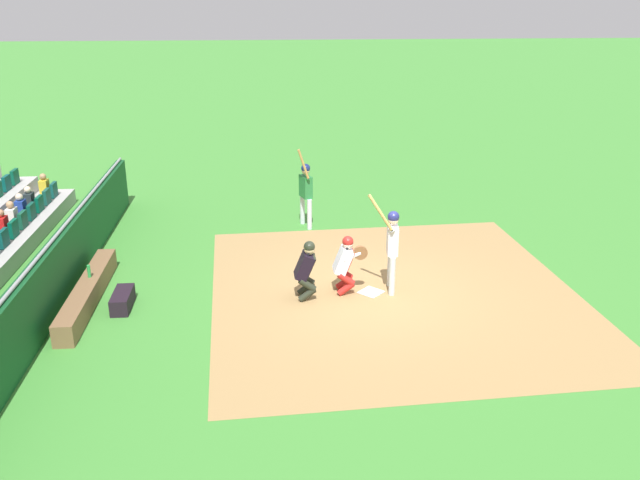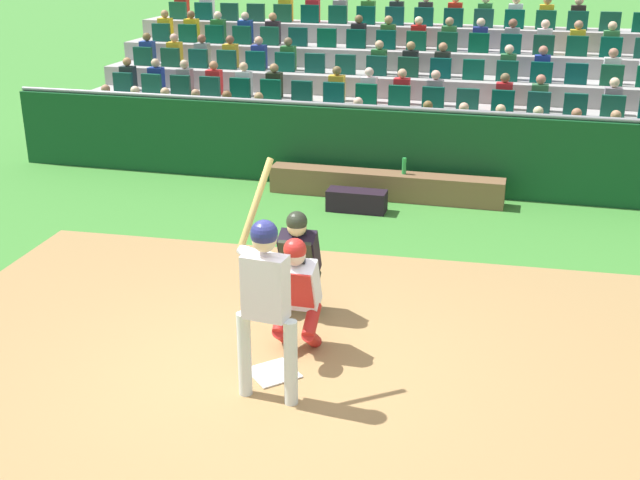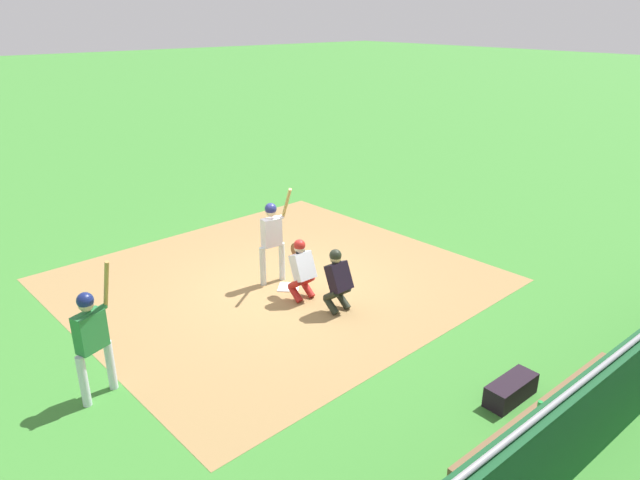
{
  "view_description": "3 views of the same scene",
  "coord_description": "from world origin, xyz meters",
  "views": [
    {
      "loc": [
        12.95,
        -2.2,
        6.1
      ],
      "look_at": [
        0.21,
        -1.12,
        1.33
      ],
      "focal_mm": 37.5,
      "sensor_mm": 36.0,
      "label": 1
    },
    {
      "loc": [
        -2.27,
        6.77,
        4.18
      ],
      "look_at": [
        -0.37,
        -0.44,
        1.32
      ],
      "focal_mm": 45.48,
      "sensor_mm": 36.0,
      "label": 2
    },
    {
      "loc": [
        -6.56,
        -8.85,
        5.48
      ],
      "look_at": [
        0.14,
        -0.87,
        1.33
      ],
      "focal_mm": 32.2,
      "sensor_mm": 36.0,
      "label": 3
    }
  ],
  "objects": [
    {
      "name": "home_plate_umpire",
      "position": [
        0.14,
        -1.4,
        0.7
      ],
      "size": [
        0.47,
        0.46,
        1.29
      ],
      "color": "#252B1E",
      "rests_on": "ground_plane"
    },
    {
      "name": "equipment_duffel_bag",
      "position": [
        0.28,
        -5.19,
        0.17
      ],
      "size": [
        0.94,
        0.36,
        0.34
      ],
      "primitive_type": "cube",
      "rotation": [
        0.0,
        0.0,
        0.01
      ],
      "color": "black",
      "rests_on": "ground_plane"
    },
    {
      "name": "batter_at_plate",
      "position": [
        -0.08,
        0.43,
        1.13
      ],
      "size": [
        0.61,
        0.71,
        2.23
      ],
      "color": "silver",
      "rests_on": "ground_plane"
    },
    {
      "name": "dugout_bench",
      "position": [
        -0.03,
        -5.95,
        0.22
      ],
      "size": [
        3.9,
        0.4,
        0.44
      ],
      "primitive_type": "cube",
      "color": "brown",
      "rests_on": "ground_plane"
    },
    {
      "name": "dugout_wall",
      "position": [
        0.0,
        -6.5,
        0.7
      ],
      "size": [
        14.01,
        0.24,
        1.44
      ],
      "color": "#0F451F",
      "rests_on": "ground_plane"
    },
    {
      "name": "on_deck_batter",
      "position": [
        -4.44,
        -1.12,
        1.1
      ],
      "size": [
        0.67,
        0.42,
        2.24
      ],
      "color": "silver",
      "rests_on": "ground_plane"
    },
    {
      "name": "home_plate_marker",
      "position": [
        0.0,
        0.0,
        0.02
      ],
      "size": [
        0.62,
        0.62,
        0.02
      ],
      "primitive_type": "cube",
      "rotation": [
        0.0,
        0.0,
        0.79
      ],
      "color": "white",
      "rests_on": "infield_dirt_patch"
    },
    {
      "name": "water_bottle_on_bench",
      "position": [
        -0.34,
        -5.96,
        0.57
      ],
      "size": [
        0.07,
        0.07,
        0.27
      ],
      "primitive_type": "cylinder",
      "color": "green",
      "rests_on": "dugout_bench"
    },
    {
      "name": "ground_plane",
      "position": [
        0.0,
        0.0,
        0.0
      ],
      "size": [
        160.0,
        160.0,
        0.0
      ],
      "primitive_type": "plane",
      "color": "#3C8231"
    },
    {
      "name": "infield_dirt_patch",
      "position": [
        0.0,
        0.5,
        0.0
      ],
      "size": [
        8.69,
        8.17,
        0.01
      ],
      "primitive_type": "cube",
      "rotation": [
        0.0,
        0.0,
        0.05
      ],
      "color": "#9B7949",
      "rests_on": "ground_plane"
    },
    {
      "name": "catcher_crouching",
      "position": [
        -0.08,
        -0.55,
        0.72
      ],
      "size": [
        0.46,
        0.71,
        1.3
      ],
      "color": "red",
      "rests_on": "ground_plane"
    }
  ]
}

